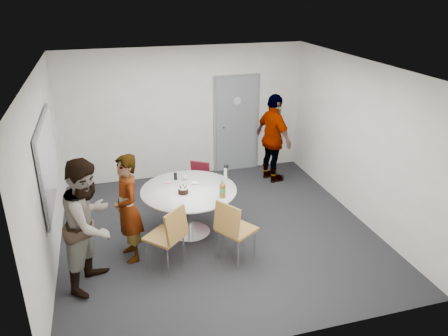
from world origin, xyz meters
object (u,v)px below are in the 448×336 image
object	(u,v)px
chair_near_right	(233,226)
table	(190,196)
chair_far	(199,179)
person_right	(273,139)
door	(236,124)
whiteboard	(48,162)
chair_near_left	(170,232)
person_left	(90,224)
person_main	(128,209)

from	to	relation	value
chair_near_right	table	bearing A→B (deg)	170.97
chair_far	person_right	xyz separation A→B (m)	(1.70, 0.58, 0.43)
door	chair_near_right	distance (m)	3.57
whiteboard	chair_near_left	world-z (taller)	whiteboard
door	whiteboard	size ratio (longest dim) A/B	1.12
table	person_left	distance (m)	1.78
chair_far	person_left	bearing A→B (deg)	78.73
chair_near_right	person_main	distance (m)	1.53
chair_far	person_main	bearing A→B (deg)	80.07
person_right	chair_near_right	bearing A→B (deg)	133.03
whiteboard	chair_far	world-z (taller)	whiteboard
table	person_main	size ratio (longest dim) A/B	0.93
whiteboard	table	distance (m)	2.18
whiteboard	chair_near_left	xyz separation A→B (m)	(1.55, -0.99, -0.85)
door	whiteboard	bearing A→B (deg)	-147.34
whiteboard	person_right	xyz separation A→B (m)	(4.10, 1.50, -0.54)
whiteboard	chair_near_right	distance (m)	2.81
chair_near_right	person_main	xyz separation A→B (m)	(-1.42, 0.53, 0.22)
door	chair_near_left	world-z (taller)	door
table	chair_near_right	size ratio (longest dim) A/B	1.55
chair_near_left	chair_near_right	world-z (taller)	chair_near_right
chair_far	person_left	size ratio (longest dim) A/B	0.44
door	whiteboard	world-z (taller)	door
whiteboard	person_left	size ratio (longest dim) A/B	1.04
door	person_main	bearing A→B (deg)	-131.83
chair_near_right	person_left	xyz separation A→B (m)	(-1.94, 0.07, 0.31)
table	whiteboard	bearing A→B (deg)	176.78
person_main	person_left	distance (m)	0.70
whiteboard	person_right	bearing A→B (deg)	20.04
table	chair_far	world-z (taller)	table
whiteboard	table	xyz separation A→B (m)	(2.04, -0.11, -0.77)
whiteboard	person_main	world-z (taller)	whiteboard
chair_near_right	chair_far	distance (m)	2.00
chair_near_right	person_main	world-z (taller)	person_main
door	chair_near_left	distance (m)	3.87
chair_near_right	person_right	distance (m)	3.08
table	chair_near_left	distance (m)	1.01
person_right	door	bearing A→B (deg)	20.37
chair_near_left	person_left	xyz separation A→B (m)	(-1.04, -0.01, 0.32)
table	chair_far	bearing A→B (deg)	70.38
chair_near_right	person_right	bearing A→B (deg)	115.11
table	person_left	xyz separation A→B (m)	(-1.53, -0.89, 0.23)
door	whiteboard	distance (m)	4.25
whiteboard	person_main	distance (m)	1.32
door	chair_far	distance (m)	1.87
door	chair_near_left	size ratio (longest dim) A/B	2.18
chair_near_left	chair_near_right	bearing A→B (deg)	-48.99
door	chair_far	bearing A→B (deg)	-130.24
door	table	size ratio (longest dim) A/B	1.39
chair_near_left	table	bearing A→B (deg)	17.75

